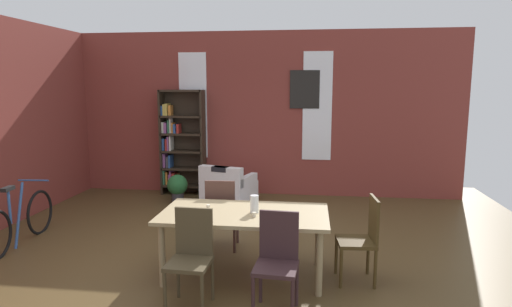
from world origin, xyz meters
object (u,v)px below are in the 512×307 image
Objects in this scene: vase_on_table at (254,204)px; potted_plant_by_shelf at (177,187)px; dining_chair_far_left at (221,212)px; dining_chair_near_left at (191,254)px; armchair_white at (228,190)px; bookshelf_tall at (180,143)px; dining_chair_near_right at (277,259)px; bicycle_second at (19,222)px; dining_table at (244,219)px; dining_chair_head_right at (363,236)px.

vase_on_table reaches higher than potted_plant_by_shelf.
dining_chair_far_left is at bearing -59.42° from potted_plant_by_shelf.
armchair_white is at bearing 95.14° from dining_chair_near_left.
dining_chair_near_right is at bearing -62.11° from bookshelf_tall.
dining_chair_near_left and dining_chair_far_left have the same top height.
vase_on_table reaches higher than bicycle_second.
dining_chair_near_right reaches higher than dining_table.
vase_on_table reaches higher than armchair_white.
vase_on_table is 0.95m from dining_chair_far_left.
dining_chair_near_left is 1.44m from dining_chair_far_left.
dining_chair_near_right is at bearing -59.85° from dining_chair_far_left.
dining_chair_near_left is 4.53m from bookshelf_tall.
dining_chair_near_right is (0.42, -0.72, -0.15)m from dining_table.
bookshelf_tall is at bearing 117.89° from dining_chair_near_right.
dining_chair_far_left is at bearing 119.86° from dining_table.
dining_table is at bearing -9.62° from bicycle_second.
dining_chair_head_right is at bearing -54.30° from armchair_white.
dining_chair_far_left is (0.00, 1.44, 0.00)m from dining_chair_near_left.
dining_chair_head_right is 4.48m from bicycle_second.
bookshelf_tall is at bearing 118.77° from vase_on_table.
dining_chair_near_right and dining_chair_far_left have the same top height.
bicycle_second is (-3.15, 0.53, -0.33)m from dining_table.
dining_chair_head_right is 0.46× the size of bookshelf_tall.
dining_chair_head_right is at bearing -6.76° from bicycle_second.
bookshelf_tall is (-1.95, 3.55, 0.19)m from vase_on_table.
bookshelf_tall is (-3.14, 3.54, 0.51)m from dining_chair_head_right.
dining_chair_near_left reaches higher than armchair_white.
dining_chair_near_right is 1.67m from dining_chair_far_left.
dining_chair_far_left reaches higher than vase_on_table.
bicycle_second is (-2.73, 1.25, -0.19)m from dining_chair_near_left.
armchair_white is (-1.16, 3.56, -0.23)m from dining_chair_near_right.
bicycle_second is at bearing -121.80° from potted_plant_by_shelf.
dining_chair_head_right is 1.00× the size of dining_chair_near_right.
dining_chair_far_left is 0.46× the size of bookshelf_tall.
dining_chair_near_right is 1.82× the size of potted_plant_by_shelf.
dining_chair_head_right is 1.00× the size of dining_chair_near_left.
dining_table is 0.84m from dining_chair_far_left.
bookshelf_tall reaches higher than potted_plant_by_shelf.
potted_plant_by_shelf is (-1.28, 2.16, -0.21)m from dining_chair_far_left.
dining_chair_near_left reaches higher than vase_on_table.
dining_chair_near_right is at bearing -66.65° from vase_on_table.
dining_chair_near_right is at bearing -140.41° from dining_chair_head_right.
dining_table is at bearing -60.14° from dining_chair_far_left.
vase_on_table is 3.44m from potted_plant_by_shelf.
dining_chair_head_right is 1.87m from dining_chair_near_left.
bookshelf_tall is 3.94× the size of potted_plant_by_shelf.
dining_chair_near_right reaches higher than potted_plant_by_shelf.
dining_chair_near_right is 3.79m from bicycle_second.
dining_chair_near_right reaches higher than vase_on_table.
dining_table reaches higher than potted_plant_by_shelf.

